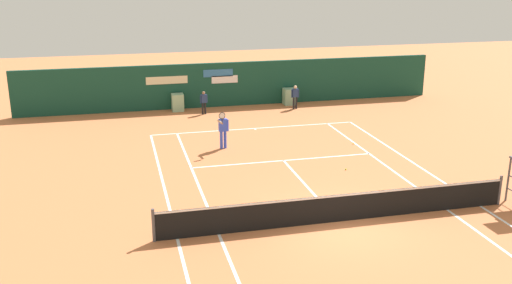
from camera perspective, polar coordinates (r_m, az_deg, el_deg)
The scene contains 8 objects.
ground_plane at distance 19.92m, azimuth 7.50°, elevation -7.07°, with size 80.00×80.00×0.01m.
tennis_net at distance 19.23m, azimuth 8.17°, elevation -6.36°, with size 12.10×0.10×1.07m.
sponsor_back_wall at distance 34.65m, azimuth -2.22°, elevation 5.64°, with size 25.00×1.02×2.61m.
player_on_baseline at distance 26.44m, azimuth -3.26°, elevation 1.40°, with size 0.56×0.74×1.85m.
ball_kid_centre_post at distance 34.00m, azimuth 3.87°, elevation 4.60°, with size 0.46×0.21×1.39m.
ball_kid_right_post at distance 32.81m, azimuth -5.16°, elevation 4.04°, with size 0.44×0.22×1.32m.
tennis_ball_by_sideline at distance 24.17m, azimuth 8.83°, elevation -2.66°, with size 0.07×0.07×0.07m, color #CCE033.
tennis_ball_near_service_line at distance 27.68m, azimuth 9.55°, elevation -0.14°, with size 0.07×0.07×0.07m, color #CCE033.
Camera 1 is at (-6.81, -16.32, 8.08)m, focal length 40.68 mm.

